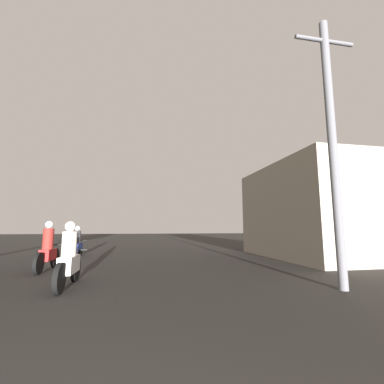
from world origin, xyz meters
The scene contains 5 objects.
motorcycle_white centered at (-0.86, 6.23, 0.61)m, with size 0.60×1.96×1.51m.
motorcycle_red centered at (-2.16, 8.81, 0.63)m, with size 0.60×2.09×1.57m.
motorcycle_blue centered at (-2.19, 12.74, 0.58)m, with size 0.60×2.02×1.44m.
building_right_near centered at (8.91, 10.41, 2.11)m, with size 4.85×6.64×4.22m.
utility_pole_near centered at (5.16, 4.80, 3.41)m, with size 1.60×0.20×6.50m.
Camera 1 is at (0.80, -0.30, 1.36)m, focal length 24.00 mm.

